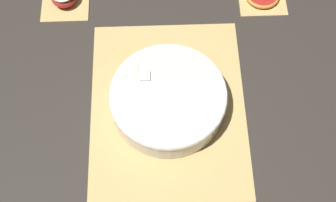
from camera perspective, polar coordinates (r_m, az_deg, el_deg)
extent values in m
plane|color=#2D2823|center=(1.15, 0.00, -0.73)|extent=(6.00, 6.00, 0.00)
cube|color=tan|center=(1.15, 0.00, -0.67)|extent=(0.49, 0.38, 0.01)
cube|color=#3D2D19|center=(1.24, -0.30, 7.24)|extent=(0.01, 0.37, 0.00)
cube|color=#3D2D19|center=(1.21, -0.22, 5.12)|extent=(0.01, 0.37, 0.00)
cube|color=#3D2D19|center=(1.18, -0.13, 2.90)|extent=(0.01, 0.37, 0.00)
cube|color=#3D2D19|center=(1.16, -0.05, 0.57)|extent=(0.01, 0.37, 0.00)
cube|color=#3D2D19|center=(1.13, 0.05, -1.86)|extent=(0.01, 0.37, 0.00)
cube|color=#3D2D19|center=(1.11, 0.14, -4.38)|extent=(0.01, 0.37, 0.00)
cube|color=#3D2D19|center=(1.09, 0.24, -7.00)|extent=(0.01, 0.37, 0.00)
cube|color=#3D2D19|center=(1.08, 0.35, -9.71)|extent=(0.01, 0.37, 0.00)
cube|color=tan|center=(1.35, -12.38, 11.70)|extent=(0.13, 0.13, 0.01)
cube|color=#3D2D19|center=(1.34, -12.43, 11.31)|extent=(0.00, 0.13, 0.00)
cube|color=#3D2D19|center=(1.32, -12.50, 10.42)|extent=(0.00, 0.13, 0.00)
cube|color=#3D2D19|center=(1.34, 11.48, 11.68)|extent=(0.00, 0.13, 0.00)
cylinder|color=silver|center=(1.11, 0.00, 0.16)|extent=(0.27, 0.27, 0.07)
torus|color=silver|center=(1.09, 0.00, 0.79)|extent=(0.28, 0.28, 0.01)
cylinder|color=#F7EFC6|center=(1.10, -2.18, -0.60)|extent=(0.03, 0.03, 0.01)
cylinder|color=#F7EFC6|center=(1.08, -3.21, -0.94)|extent=(0.03, 0.03, 0.01)
cylinder|color=#F7EFC6|center=(1.10, -5.03, -2.16)|extent=(0.03, 0.03, 0.01)
cylinder|color=#F7EFC6|center=(1.10, -0.71, 0.99)|extent=(0.03, 0.03, 0.01)
cylinder|color=#F7EFC6|center=(1.06, -2.20, -3.37)|extent=(0.03, 0.03, 0.01)
cylinder|color=#F7EFC6|center=(1.10, 0.90, -1.25)|extent=(0.03, 0.03, 0.01)
cylinder|color=#F7EFC6|center=(1.08, -5.39, -0.77)|extent=(0.03, 0.03, 0.01)
cylinder|color=#F7EFC6|center=(1.11, 2.82, 1.17)|extent=(0.03, 0.03, 0.01)
cylinder|color=#F7EFC6|center=(1.07, 3.37, -3.78)|extent=(0.03, 0.03, 0.01)
cylinder|color=#F7EFC6|center=(1.08, 2.18, -2.03)|extent=(0.03, 0.03, 0.01)
cylinder|color=#F7EFC6|center=(1.15, -2.47, 2.32)|extent=(0.03, 0.03, 0.01)
cube|color=beige|center=(1.11, -0.23, 2.31)|extent=(0.02, 0.02, 0.02)
cube|color=beige|center=(1.13, -4.46, 3.48)|extent=(0.03, 0.03, 0.03)
cube|color=beige|center=(1.11, 4.89, -0.21)|extent=(0.03, 0.03, 0.03)
cube|color=beige|center=(1.13, 5.38, 1.37)|extent=(0.02, 0.02, 0.02)
cube|color=beige|center=(1.17, -1.05, 3.04)|extent=(0.03, 0.03, 0.03)
cube|color=beige|center=(1.14, 0.51, 2.86)|extent=(0.03, 0.03, 0.03)
cube|color=beige|center=(1.16, 2.51, 2.47)|extent=(0.03, 0.03, 0.03)
cube|color=beige|center=(1.14, -5.47, 1.43)|extent=(0.02, 0.02, 0.02)
cube|color=beige|center=(1.13, 3.64, 4.16)|extent=(0.02, 0.02, 0.02)
cube|color=beige|center=(1.11, -2.80, 2.80)|extent=(0.02, 0.02, 0.02)
cube|color=beige|center=(1.08, -3.55, -3.83)|extent=(0.02, 0.02, 0.02)
cube|color=beige|center=(1.11, -1.75, -2.16)|extent=(0.02, 0.02, 0.02)
cube|color=beige|center=(1.12, -5.52, -0.96)|extent=(0.03, 0.03, 0.03)
cube|color=beige|center=(1.10, 4.90, -2.47)|extent=(0.03, 0.03, 0.03)
ellipsoid|color=orange|center=(1.09, -3.83, 0.80)|extent=(0.03, 0.01, 0.01)
ellipsoid|color=#B2231E|center=(1.08, 0.61, -3.98)|extent=(0.03, 0.01, 0.01)
ellipsoid|color=orange|center=(1.12, 0.41, -0.74)|extent=(0.04, 0.02, 0.02)
ellipsoid|color=orange|center=(1.10, 3.85, -3.93)|extent=(0.03, 0.02, 0.01)
ellipsoid|color=#B2231E|center=(1.15, 0.83, 4.35)|extent=(0.03, 0.02, 0.01)
ellipsoid|color=orange|center=(1.10, 0.17, -3.10)|extent=(0.03, 0.02, 0.01)
ellipsoid|color=orange|center=(1.09, -0.95, -5.26)|extent=(0.03, 0.02, 0.02)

